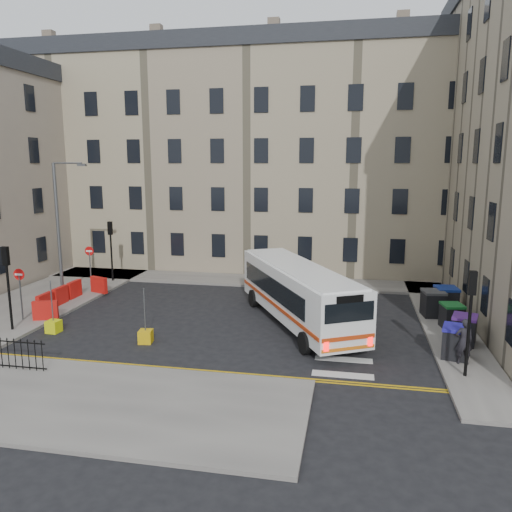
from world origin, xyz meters
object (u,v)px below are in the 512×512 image
(pedestrian, at_px, (464,341))
(bollard_chevron, at_px, (146,336))
(bus, at_px, (298,292))
(bollard_yellow, at_px, (54,326))
(wheelie_bin_b, at_px, (464,329))
(wheelie_bin_c, at_px, (452,316))
(wheelie_bin_a, at_px, (456,342))
(wheelie_bin_d, at_px, (433,303))
(streetlamp, at_px, (58,228))
(wheelie_bin_e, at_px, (446,300))

(pedestrian, xyz_separation_m, bollard_chevron, (-13.74, 0.16, -0.79))
(bus, height_order, bollard_yellow, bus)
(wheelie_bin_b, bearing_deg, wheelie_bin_c, 110.06)
(wheelie_bin_b, height_order, pedestrian, pedestrian)
(wheelie_bin_a, height_order, wheelie_bin_b, wheelie_bin_a)
(wheelie_bin_b, height_order, wheelie_bin_c, wheelie_bin_b)
(wheelie_bin_a, xyz_separation_m, bollard_chevron, (-13.57, -0.51, -0.52))
(wheelie_bin_d, xyz_separation_m, bollard_chevron, (-13.51, -6.35, -0.55))
(wheelie_bin_c, bearing_deg, pedestrian, -105.45)
(wheelie_bin_b, distance_m, bollard_yellow, 19.35)
(bollard_yellow, bearing_deg, bollard_chevron, -5.56)
(wheelie_bin_c, bearing_deg, bollard_yellow, -179.12)
(wheelie_bin_b, bearing_deg, streetlamp, -173.49)
(wheelie_bin_c, height_order, pedestrian, pedestrian)
(wheelie_bin_e, bearing_deg, wheelie_bin_a, -102.60)
(bus, height_order, pedestrian, bus)
(wheelie_bin_b, bearing_deg, pedestrian, -85.70)
(bus, xyz_separation_m, pedestrian, (7.18, -4.18, -0.64))
(wheelie_bin_c, distance_m, wheelie_bin_e, 2.64)
(wheelie_bin_b, distance_m, wheelie_bin_d, 4.13)
(streetlamp, distance_m, wheelie_bin_a, 22.56)
(streetlamp, height_order, bollard_yellow, streetlamp)
(wheelie_bin_b, relative_size, wheelie_bin_c, 1.12)
(bus, relative_size, wheelie_bin_e, 7.62)
(bus, relative_size, wheelie_bin_b, 7.60)
(wheelie_bin_d, distance_m, bollard_yellow, 19.42)
(pedestrian, relative_size, bollard_yellow, 3.14)
(wheelie_bin_a, bearing_deg, bus, 167.51)
(wheelie_bin_b, height_order, wheelie_bin_e, wheelie_bin_e)
(bollard_chevron, bearing_deg, wheelie_bin_d, 25.16)
(wheelie_bin_c, relative_size, wheelie_bin_d, 0.91)
(pedestrian, xyz_separation_m, bollard_yellow, (-18.74, 0.64, -0.79))
(bus, height_order, wheelie_bin_e, bus)
(bus, distance_m, wheelie_bin_e, 8.34)
(bus, relative_size, bollard_chevron, 18.07)
(wheelie_bin_c, xyz_separation_m, wheelie_bin_e, (0.17, 2.64, 0.10))
(wheelie_bin_c, relative_size, wheelie_bin_e, 0.89)
(wheelie_bin_c, xyz_separation_m, wheelie_bin_d, (-0.61, 1.92, 0.08))
(wheelie_bin_d, relative_size, bollard_chevron, 2.31)
(streetlamp, bearing_deg, wheelie_bin_b, -9.77)
(wheelie_bin_b, bearing_deg, wheelie_bin_e, 105.98)
(streetlamp, relative_size, wheelie_bin_d, 5.86)
(wheelie_bin_c, bearing_deg, wheelie_bin_e, 75.62)
(wheelie_bin_e, distance_m, pedestrian, 7.24)
(wheelie_bin_d, bearing_deg, wheelie_bin_e, 34.69)
(wheelie_bin_b, relative_size, wheelie_bin_d, 1.03)
(bus, bearing_deg, wheelie_bin_d, -9.90)
(wheelie_bin_a, height_order, wheelie_bin_c, wheelie_bin_a)
(streetlamp, relative_size, wheelie_bin_e, 5.72)
(streetlamp, xyz_separation_m, wheelie_bin_a, (21.57, -5.60, -3.51))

